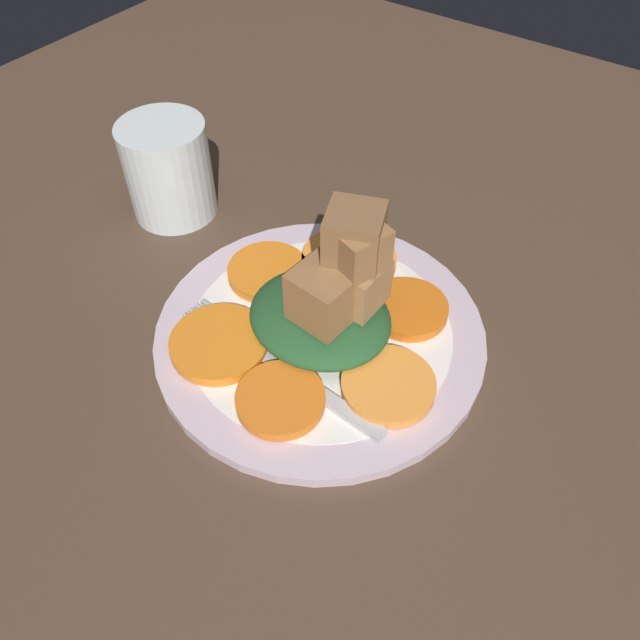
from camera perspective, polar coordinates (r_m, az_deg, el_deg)
The scene contains 11 objects.
table_slab at distance 50.56cm, azimuth 0.00°, elevation -2.34°, with size 120.00×120.00×2.00cm, color #4C3828.
plate at distance 49.39cm, azimuth 0.00°, elevation -1.22°, with size 25.98×25.98×1.05cm.
carrot_slice_0 at distance 44.39cm, azimuth -3.64°, elevation -7.24°, with size 6.39×6.39×0.90cm, color orange.
carrot_slice_1 at distance 45.27cm, azimuth 6.26°, elevation -5.95°, with size 6.85×6.85×0.90cm, color orange.
carrot_slice_2 at distance 50.25cm, azimuth 8.05°, elevation 1.03°, with size 6.39×6.39×0.90cm, color orange.
carrot_slice_3 at distance 53.85cm, azimuth 2.65°, elevation 5.50°, with size 8.15×8.15×0.90cm, color orange.
carrot_slice_4 at distance 52.93cm, azimuth -4.77°, elevation 4.43°, with size 6.81×6.81×0.90cm, color orange.
carrot_slice_5 at distance 48.01cm, azimuth -9.19°, elevation -2.11°, with size 7.57×7.57×0.90cm, color orange.
center_pile at distance 46.40cm, azimuth 0.96°, elevation 2.10°, with size 11.29×10.16×10.63cm.
fork at distance 46.61cm, azimuth -4.13°, elevation -3.99°, with size 18.82×2.91×0.40cm.
water_glass at distance 60.51cm, azimuth -13.69°, elevation 13.17°, with size 7.94×7.94×9.06cm.
Camera 1 is at (18.58, -26.16, 40.07)cm, focal length 35.00 mm.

